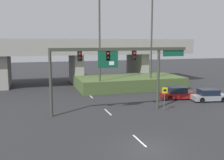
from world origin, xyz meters
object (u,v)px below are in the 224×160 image
object	(u,v)px
speed_limit_sign	(165,95)
parked_sedan_near_right	(178,93)
parked_sedan_mid_right	(209,95)
highway_light_pole_near	(100,39)
highway_light_pole_far	(152,34)
signal_gantry	(117,61)

from	to	relation	value
speed_limit_sign	parked_sedan_near_right	bearing A→B (deg)	46.84
parked_sedan_mid_right	parked_sedan_near_right	bearing A→B (deg)	154.54
speed_limit_sign	highway_light_pole_near	world-z (taller)	highway_light_pole_near
highway_light_pole_far	parked_sedan_mid_right	bearing A→B (deg)	-68.05
speed_limit_sign	highway_light_pole_near	bearing A→B (deg)	111.25
highway_light_pole_near	highway_light_pole_far	bearing A→B (deg)	4.26
signal_gantry	speed_limit_sign	distance (m)	6.09
highway_light_pole_far	speed_limit_sign	bearing A→B (deg)	-108.50
speed_limit_sign	highway_light_pole_far	size ratio (longest dim) A/B	0.16
signal_gantry	highway_light_pole_near	world-z (taller)	highway_light_pole_near
parked_sedan_near_right	parked_sedan_mid_right	size ratio (longest dim) A/B	0.99
signal_gantry	highway_light_pole_far	bearing A→B (deg)	49.59
highway_light_pole_near	parked_sedan_near_right	size ratio (longest dim) A/B	3.16
speed_limit_sign	highway_light_pole_far	bearing A→B (deg)	71.50
highway_light_pole_near	highway_light_pole_far	distance (m)	7.92
signal_gantry	speed_limit_sign	xyz separation A→B (m)	(4.80, -1.15, -3.56)
speed_limit_sign	signal_gantry	bearing A→B (deg)	166.54
highway_light_pole_near	parked_sedan_mid_right	xyz separation A→B (m)	(11.39, -8.17, -6.80)
parked_sedan_mid_right	highway_light_pole_near	bearing A→B (deg)	154.73
parked_sedan_near_right	parked_sedan_mid_right	xyz separation A→B (m)	(2.98, -2.15, -0.02)
highway_light_pole_near	parked_sedan_mid_right	size ratio (longest dim) A/B	3.13
highway_light_pole_near	highway_light_pole_far	size ratio (longest dim) A/B	0.91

